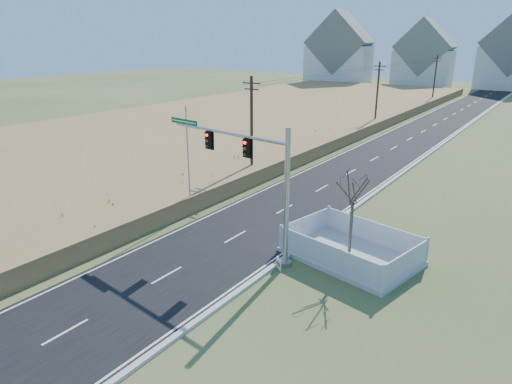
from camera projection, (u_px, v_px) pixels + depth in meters
The scene contains 14 objects.
ground at pixel (192, 262), 25.76m from camera, with size 260.00×260.00×0.00m, color #415027.
road at pixel (431, 127), 64.66m from camera, with size 8.00×180.00×0.06m, color black.
curb at pixel (463, 130), 62.40m from camera, with size 0.30×180.00×0.18m, color #B2AFA8.
reed_marsh at pixel (253, 116), 69.64m from camera, with size 38.00×110.00×1.30m, color #9A7145.
utility_pole_near at pixel (252, 127), 39.44m from camera, with size 1.80×0.26×9.00m.
utility_pole_mid at pixel (377, 94), 62.79m from camera, with size 1.80×0.26×9.00m.
utility_pole_far at pixel (435, 79), 86.13m from camera, with size 1.80×0.26×9.00m.
condo_nw at pixel (339, 55), 121.64m from camera, with size 17.69×13.38×19.05m.
condo_nnw at pixel (424, 59), 117.31m from camera, with size 14.93×11.17×17.03m.
traffic_signal_mast at pixel (260, 178), 25.10m from camera, with size 9.65×1.49×7.73m.
fence_enclosure at pixel (351, 254), 26.05m from camera, with size 7.87×6.11×1.62m.
open_sign at pixel (279, 264), 24.77m from camera, with size 0.48×0.35×0.68m.
flagpole at pixel (189, 172), 31.89m from camera, with size 0.35×0.35×7.70m.
bare_tree at pixel (354, 187), 24.18m from camera, with size 2.11×2.11×5.60m.
Camera 1 is at (16.15, -16.95, 11.99)m, focal length 32.00 mm.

